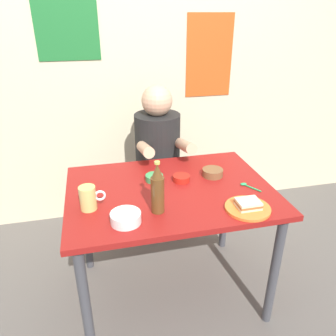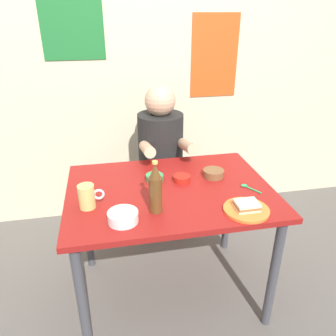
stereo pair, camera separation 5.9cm
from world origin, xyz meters
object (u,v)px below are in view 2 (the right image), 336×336
(beer_mug, at_px, (87,196))
(beer_bottle, at_px, (155,189))
(sandwich, at_px, (247,205))
(plate_orange, at_px, (246,210))
(person_seated, at_px, (161,143))
(dip_bowl_green, at_px, (155,177))
(dining_table, at_px, (170,203))
(stool, at_px, (161,193))

(beer_mug, bearing_deg, beer_bottle, -16.98)
(sandwich, bearing_deg, plate_orange, 0.00)
(person_seated, distance_m, dip_bowl_green, 0.52)
(beer_mug, xyz_separation_m, dip_bowl_green, (0.36, 0.22, -0.04))
(plate_orange, bearing_deg, dip_bowl_green, 133.70)
(dining_table, xyz_separation_m, sandwich, (0.32, -0.29, 0.13))
(dining_table, bearing_deg, beer_bottle, -118.47)
(stool, xyz_separation_m, plate_orange, (0.26, -0.92, 0.40))
(plate_orange, xyz_separation_m, beer_bottle, (-0.43, 0.09, 0.11))
(dining_table, distance_m, beer_mug, 0.47)
(person_seated, relative_size, plate_orange, 3.27)
(person_seated, bearing_deg, sandwich, -74.28)
(dip_bowl_green, bearing_deg, plate_orange, -46.30)
(beer_mug, distance_m, beer_bottle, 0.34)
(plate_orange, bearing_deg, sandwich, 180.00)
(sandwich, distance_m, beer_mug, 0.77)
(sandwich, height_order, beer_bottle, beer_bottle)
(dining_table, height_order, person_seated, person_seated)
(stool, height_order, dip_bowl_green, dip_bowl_green)
(stool, bearing_deg, sandwich, -74.46)
(beer_mug, relative_size, beer_bottle, 0.48)
(dining_table, xyz_separation_m, beer_bottle, (-0.11, -0.20, 0.21))
(dining_table, bearing_deg, beer_mug, -166.24)
(person_seated, distance_m, sandwich, 0.94)
(sandwich, bearing_deg, person_seated, 105.72)
(stool, relative_size, beer_mug, 3.57)
(dining_table, height_order, beer_bottle, beer_bottle)
(person_seated, xyz_separation_m, plate_orange, (0.26, -0.91, -0.02))
(stool, bearing_deg, person_seated, -90.00)
(person_seated, xyz_separation_m, dip_bowl_green, (-0.13, -0.51, -0.01))
(stool, distance_m, dip_bowl_green, 0.67)
(plate_orange, relative_size, beer_bottle, 0.84)
(plate_orange, distance_m, sandwich, 0.02)
(plate_orange, bearing_deg, beer_bottle, 168.57)
(plate_orange, relative_size, dip_bowl_green, 2.20)
(beer_bottle, bearing_deg, dip_bowl_green, 81.97)
(person_seated, relative_size, beer_mug, 5.71)
(stool, height_order, sandwich, sandwich)
(dining_table, height_order, plate_orange, plate_orange)
(dip_bowl_green, bearing_deg, sandwich, -46.30)
(person_seated, relative_size, dip_bowl_green, 7.20)
(beer_bottle, xyz_separation_m, dip_bowl_green, (0.04, 0.31, -0.10))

